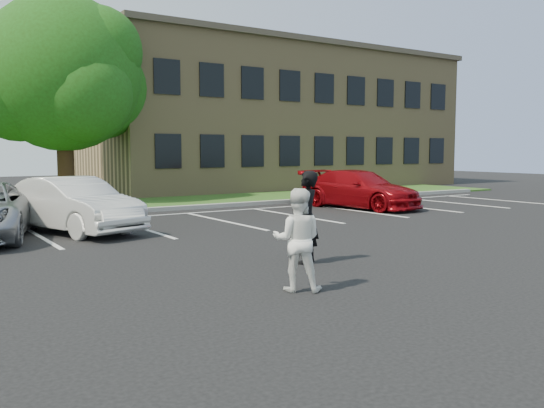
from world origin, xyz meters
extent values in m
plane|color=black|center=(0.00, 0.00, 0.00)|extent=(90.00, 90.00, 0.00)
cube|color=gray|center=(0.00, 12.00, 0.07)|extent=(40.00, 0.30, 0.15)
cube|color=#26501F|center=(0.00, 16.00, 0.04)|extent=(44.00, 8.00, 0.08)
cube|color=silver|center=(-2.80, 8.00, 0.01)|extent=(0.12, 5.20, 0.01)
cube|color=silver|center=(0.00, 8.00, 0.01)|extent=(0.12, 5.20, 0.01)
cube|color=silver|center=(2.80, 8.00, 0.01)|extent=(0.12, 5.20, 0.01)
cube|color=silver|center=(5.60, 8.00, 0.01)|extent=(0.12, 5.20, 0.01)
cube|color=silver|center=(8.40, 8.00, 0.01)|extent=(0.12, 5.20, 0.01)
cube|color=silver|center=(11.20, 8.00, 0.01)|extent=(0.12, 5.20, 0.01)
cube|color=silver|center=(14.00, 8.00, 0.01)|extent=(0.12, 5.20, 0.01)
cube|color=silver|center=(16.80, 8.00, 0.01)|extent=(0.12, 5.20, 0.01)
cube|color=silver|center=(1.40, 10.70, 0.01)|extent=(34.00, 0.12, 0.01)
cube|color=#9B855A|center=(14.00, 22.00, 4.00)|extent=(22.00, 10.00, 8.00)
cube|color=#494035|center=(14.00, 22.00, 8.15)|extent=(22.40, 10.40, 0.30)
cube|color=black|center=(4.80, 16.97, 2.20)|extent=(1.30, 0.06, 1.60)
cube|color=black|center=(4.80, 16.97, 5.60)|extent=(1.30, 0.06, 1.60)
cube|color=black|center=(7.10, 16.97, 2.20)|extent=(1.30, 0.06, 1.60)
cube|color=black|center=(7.10, 16.97, 5.60)|extent=(1.30, 0.06, 1.60)
cube|color=black|center=(9.40, 16.97, 2.20)|extent=(1.30, 0.06, 1.60)
cube|color=black|center=(9.40, 16.97, 5.60)|extent=(1.30, 0.06, 1.60)
cube|color=black|center=(11.70, 16.97, 2.20)|extent=(1.30, 0.06, 1.60)
cube|color=black|center=(11.70, 16.97, 5.60)|extent=(1.30, 0.06, 1.60)
cube|color=black|center=(14.00, 16.97, 2.20)|extent=(1.30, 0.06, 1.60)
cube|color=black|center=(14.00, 16.97, 5.60)|extent=(1.30, 0.06, 1.60)
cube|color=black|center=(16.30, 16.97, 2.20)|extent=(1.30, 0.06, 1.60)
cube|color=black|center=(16.30, 16.97, 5.60)|extent=(1.30, 0.06, 1.60)
cube|color=black|center=(18.60, 16.97, 2.20)|extent=(1.30, 0.06, 1.60)
cube|color=black|center=(18.60, 16.97, 5.60)|extent=(1.30, 0.06, 1.60)
cube|color=black|center=(20.90, 16.97, 2.20)|extent=(1.30, 0.06, 1.60)
cube|color=black|center=(20.90, 16.97, 5.60)|extent=(1.30, 0.06, 1.60)
cube|color=black|center=(23.20, 16.97, 2.20)|extent=(1.30, 0.06, 1.60)
cube|color=black|center=(23.20, 16.97, 5.60)|extent=(1.30, 0.06, 1.60)
cylinder|color=black|center=(0.31, 17.54, 1.60)|extent=(0.70, 0.70, 3.20)
sphere|color=#1D4610|center=(0.31, 17.54, 5.50)|extent=(6.60, 6.60, 6.60)
sphere|color=#1D4610|center=(1.91, 18.24, 5.00)|extent=(4.60, 4.60, 4.60)
sphere|color=#1D4610|center=(-1.39, 17.94, 4.80)|extent=(4.40, 4.40, 4.40)
sphere|color=#1D4610|center=(0.71, 16.04, 4.60)|extent=(4.00, 4.00, 4.00)
sphere|color=#1D4610|center=(-0.29, 19.14, 5.80)|extent=(4.20, 4.20, 4.20)
sphere|color=#1D4610|center=(1.51, 16.64, 6.40)|extent=(3.80, 3.80, 3.80)
imported|color=black|center=(0.91, 1.13, 0.93)|extent=(0.81, 0.73, 1.85)
imported|color=white|center=(-0.57, -0.60, 0.83)|extent=(1.02, 0.99, 1.66)
imported|color=silver|center=(-1.85, 8.07, 0.76)|extent=(2.95, 4.89, 1.52)
imported|color=maroon|center=(9.22, 8.74, 0.74)|extent=(2.93, 5.36, 1.47)
camera|label=1|loc=(-5.95, -7.99, 2.27)|focal=38.00mm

